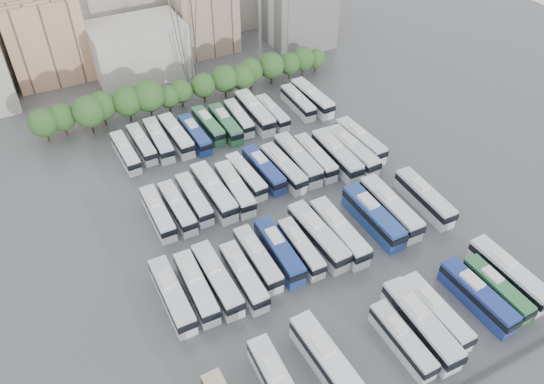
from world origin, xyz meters
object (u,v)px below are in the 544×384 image
bus_r2_s5 (235,188)px  bus_r2_s13 (360,140)px  bus_r1_s13 (424,197)px  bus_r2_s2 (177,207)px  bus_r3_s8 (239,118)px  electricity_pylon (182,2)px  bus_r1_s2 (217,279)px  bus_r2_s3 (194,198)px  bus_r2_s7 (264,169)px  bus_r1_s5 (279,251)px  bus_r1_s8 (339,232)px  bus_r1_s10 (373,216)px  bus_r3_s4 (176,135)px  bus_r3_s6 (208,125)px  bus_r3_s9 (255,112)px  bus_r1_s6 (301,248)px  bus_r3_s1 (126,152)px  bus_r1_s0 (172,295)px  bus_r1_s1 (196,287)px  bus_r3_s12 (298,102)px  bus_r1_s11 (390,208)px  bus_r3_s13 (312,98)px  bus_r3_s2 (142,144)px  bus_r2_s12 (352,151)px  bus_r0_s13 (509,274)px  bus_r3_s5 (195,134)px  bus_r0_s8 (421,324)px  bus_r2_s4 (214,191)px  bus_r2_s10 (315,157)px  bus_r0_s9 (435,312)px  bus_r2_s1 (158,213)px  bus_r1_s7 (318,236)px  bus_r3_s7 (225,124)px  bus_r3_s10 (272,113)px  bus_r2_s9 (298,159)px  bus_r1_s3 (244,276)px  bus_r2_s6 (246,176)px  bus_r2_s8 (283,168)px  bus_r3_s3 (158,140)px  bus_r0_s7 (402,340)px

bus_r2_s5 → bus_r2_s13: (26.42, 1.90, 0.07)m
bus_r1_s13 → bus_r2_s2: size_ratio=1.12×
bus_r2_s2 → bus_r3_s8: 27.99m
bus_r1_s13 → bus_r2_s5: bearing=150.2°
electricity_pylon → bus_r1_s2: (-17.05, -55.88, -16.72)m
bus_r2_s3 → bus_r2_s7: bus_r2_s7 is taller
bus_r1_s5 → bus_r1_s8: size_ratio=0.93×
bus_r1_s10 → bus_r2_s13: 20.77m
bus_r3_s4 → bus_r3_s6: bearing=3.4°
bus_r3_s9 → bus_r3_s6: bearing=178.7°
bus_r1_s6 → bus_r3_s1: bearing=116.2°
bus_r1_s0 → bus_r1_s8: bearing=-0.4°
bus_r1_s0 → bus_r1_s6: size_ratio=1.12×
bus_r1_s2 → bus_r2_s2: (0.13, 16.72, -0.18)m
bus_r1_s1 → bus_r3_s12: bearing=46.1°
bus_r1_s11 → bus_r3_s13: bus_r1_s11 is taller
bus_r3_s2 → bus_r2_s12: bearing=-33.3°
bus_r3_s1 → bus_r0_s13: bearing=-55.1°
bus_r3_s5 → bus_r3_s13: size_ratio=0.88×
bus_r0_s8 → bus_r2_s4: size_ratio=1.01×
bus_r1_s2 → bus_r3_s6: 39.13m
bus_r1_s13 → bus_r3_s13: (-0.10, 35.62, 0.01)m
bus_r2_s7 → bus_r3_s2: (-16.54, 17.40, -0.13)m
bus_r2_s10 → bus_r3_s6: size_ratio=1.06×
bus_r3_s2 → bus_r0_s9: bearing=-69.2°
bus_r1_s2 → bus_r2_s1: size_ratio=1.10×
bus_r1_s7 → bus_r3_s7: bearing=87.9°
bus_r2_s1 → bus_r3_s13: size_ratio=0.89×
bus_r3_s7 → bus_r3_s8: bus_r3_s7 is taller
bus_r2_s5 → bus_r2_s13: bearing=6.3°
bus_r1_s6 → bus_r1_s10: (13.16, 0.44, 0.37)m
bus_r0_s13 → bus_r3_s13: (0.09, 53.82, -0.02)m
bus_r1_s8 → bus_r2_s13: bearing=48.5°
bus_r3_s10 → bus_r3_s5: bearing=-179.5°
bus_r3_s5 → bus_r3_s10: (16.62, 0.19, -0.05)m
bus_r2_s9 → bus_r2_s12: bearing=-12.3°
bus_r1_s3 → bus_r2_s6: size_ratio=1.04×
bus_r1_s0 → bus_r1_s1: (3.39, -0.14, -0.07)m
electricity_pylon → bus_r2_s10: size_ratio=2.84×
bus_r1_s6 → bus_r2_s3: bus_r2_s3 is taller
bus_r2_s8 → bus_r3_s12: (13.26, 18.27, -0.13)m
bus_r2_s4 → bus_r3_s12: (26.50, 18.75, -0.30)m
bus_r0_s13 → bus_r1_s8: size_ratio=0.99×
bus_r0_s9 → bus_r2_s3: (-19.86, 35.65, -0.10)m
bus_r2_s12 → bus_r3_s12: size_ratio=1.19×
bus_r2_s6 → bus_r3_s3: bearing=117.5°
bus_r0_s7 → bus_r2_s7: 38.64m
bus_r0_s9 → bus_r1_s0: (-29.60, 18.27, 0.07)m
bus_r2_s7 → bus_r2_s13: size_ratio=0.93×
bus_r1_s0 → bus_r1_s10: (32.93, 0.31, 0.16)m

